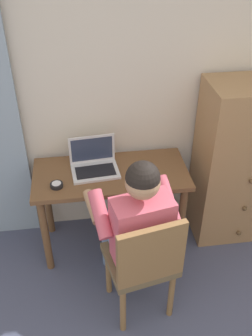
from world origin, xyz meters
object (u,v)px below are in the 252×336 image
(desk, at_px, (111,185))
(person_seated, at_px, (135,221))
(computer_mouse, at_px, (138,167))
(laptop, at_px, (94,163))
(desk_clock, at_px, (57,185))
(dresser, at_px, (240,163))
(chair, at_px, (144,262))

(desk, height_order, person_seated, person_seated)
(computer_mouse, bearing_deg, person_seated, -124.03)
(computer_mouse, bearing_deg, desk, 162.52)
(person_seated, relative_size, computer_mouse, 12.16)
(laptop, xyz_separation_m, computer_mouse, (0.32, -0.04, -0.04))
(computer_mouse, relative_size, desk_clock, 1.11)
(dresser, xyz_separation_m, chair, (-0.89, -0.73, -0.16))
(dresser, bearing_deg, desk_clock, -173.05)
(desk, distance_m, person_seated, 0.52)
(person_seated, height_order, computer_mouse, person_seated)
(desk, xyz_separation_m, person_seated, (0.10, -0.50, 0.09))
(dresser, xyz_separation_m, desk_clock, (-1.41, -0.17, 0.07))
(desk, distance_m, dresser, 1.03)
(laptop, bearing_deg, computer_mouse, -6.72)
(dresser, height_order, person_seated, dresser)
(desk, bearing_deg, dresser, 3.02)
(dresser, bearing_deg, chair, -140.43)
(person_seated, relative_size, desk_clock, 13.51)
(dresser, xyz_separation_m, laptop, (-1.14, 0.00, 0.10))
(desk, distance_m, desk_clock, 0.43)
(laptop, relative_size, desk_clock, 4.00)
(laptop, distance_m, computer_mouse, 0.33)
(desk, xyz_separation_m, chair, (0.13, -0.68, -0.09))
(computer_mouse, bearing_deg, desk_clock, 170.36)
(desk_clock, bearing_deg, desk, 16.84)
(dresser, height_order, laptop, dresser)
(person_seated, xyz_separation_m, desk_clock, (-0.49, 0.38, 0.05))
(desk, xyz_separation_m, dresser, (1.02, 0.05, 0.07))
(desk, height_order, computer_mouse, computer_mouse)
(desk, distance_m, chair, 0.70)
(laptop, bearing_deg, dresser, -0.12)
(chair, relative_size, desk_clock, 9.98)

